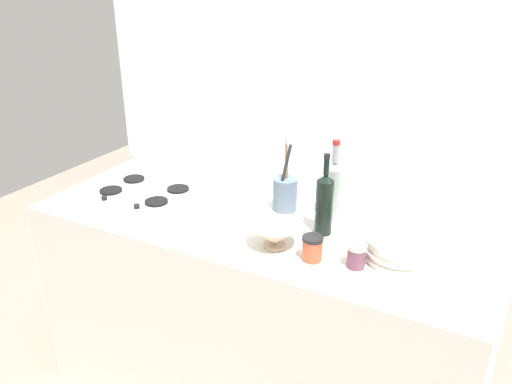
{
  "coord_description": "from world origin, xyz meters",
  "views": [
    {
      "loc": [
        0.85,
        -1.6,
        1.81
      ],
      "look_at": [
        0.0,
        0.0,
        1.02
      ],
      "focal_mm": 35.81,
      "sensor_mm": 36.0,
      "label": 1
    }
  ],
  "objects_px": {
    "plate_stack": "(401,249)",
    "wine_bottle_leftmost": "(324,203)",
    "mixing_bowl": "(275,235)",
    "stovetop_hob": "(145,193)",
    "wine_bottle_mid_left": "(333,189)",
    "condiment_jar_front": "(356,256)",
    "condiment_jar_rear": "(312,248)",
    "utensil_crock": "(285,193)",
    "butter_dish": "(214,217)"
  },
  "relations": [
    {
      "from": "wine_bottle_leftmost",
      "to": "condiment_jar_front",
      "type": "distance_m",
      "value": 0.27
    },
    {
      "from": "stovetop_hob",
      "to": "condiment_jar_rear",
      "type": "relative_size",
      "value": 5.62
    },
    {
      "from": "wine_bottle_leftmost",
      "to": "wine_bottle_mid_left",
      "type": "relative_size",
      "value": 0.97
    },
    {
      "from": "wine_bottle_leftmost",
      "to": "mixing_bowl",
      "type": "relative_size",
      "value": 1.73
    },
    {
      "from": "plate_stack",
      "to": "mixing_bowl",
      "type": "bearing_deg",
      "value": -163.45
    },
    {
      "from": "condiment_jar_front",
      "to": "condiment_jar_rear",
      "type": "height_order",
      "value": "condiment_jar_rear"
    },
    {
      "from": "utensil_crock",
      "to": "condiment_jar_front",
      "type": "distance_m",
      "value": 0.49
    },
    {
      "from": "wine_bottle_mid_left",
      "to": "butter_dish",
      "type": "distance_m",
      "value": 0.48
    },
    {
      "from": "stovetop_hob",
      "to": "condiment_jar_rear",
      "type": "xyz_separation_m",
      "value": [
        0.85,
        -0.16,
        0.03
      ]
    },
    {
      "from": "plate_stack",
      "to": "wine_bottle_leftmost",
      "type": "bearing_deg",
      "value": 169.59
    },
    {
      "from": "stovetop_hob",
      "to": "condiment_jar_front",
      "type": "relative_size",
      "value": 6.13
    },
    {
      "from": "utensil_crock",
      "to": "mixing_bowl",
      "type": "bearing_deg",
      "value": -71.59
    },
    {
      "from": "plate_stack",
      "to": "condiment_jar_front",
      "type": "relative_size",
      "value": 3.09
    },
    {
      "from": "plate_stack",
      "to": "condiment_jar_rear",
      "type": "height_order",
      "value": "condiment_jar_rear"
    },
    {
      "from": "stovetop_hob",
      "to": "condiment_jar_rear",
      "type": "bearing_deg",
      "value": -10.33
    },
    {
      "from": "mixing_bowl",
      "to": "stovetop_hob",
      "type": "bearing_deg",
      "value": 169.1
    },
    {
      "from": "stovetop_hob",
      "to": "butter_dish",
      "type": "xyz_separation_m",
      "value": [
        0.41,
        -0.09,
        0.01
      ]
    },
    {
      "from": "stovetop_hob",
      "to": "utensil_crock",
      "type": "relative_size",
      "value": 1.54
    },
    {
      "from": "wine_bottle_mid_left",
      "to": "condiment_jar_front",
      "type": "xyz_separation_m",
      "value": [
        0.2,
        -0.31,
        -0.08
      ]
    },
    {
      "from": "butter_dish",
      "to": "condiment_jar_front",
      "type": "distance_m",
      "value": 0.58
    },
    {
      "from": "mixing_bowl",
      "to": "condiment_jar_front",
      "type": "distance_m",
      "value": 0.3
    },
    {
      "from": "butter_dish",
      "to": "condiment_jar_rear",
      "type": "xyz_separation_m",
      "value": [
        0.44,
        -0.07,
        0.02
      ]
    },
    {
      "from": "wine_bottle_leftmost",
      "to": "condiment_jar_rear",
      "type": "relative_size",
      "value": 3.55
    },
    {
      "from": "condiment_jar_rear",
      "to": "utensil_crock",
      "type": "bearing_deg",
      "value": 128.4
    },
    {
      "from": "stovetop_hob",
      "to": "plate_stack",
      "type": "xyz_separation_m",
      "value": [
        1.11,
        -0.01,
        0.03
      ]
    },
    {
      "from": "stovetop_hob",
      "to": "condiment_jar_rear",
      "type": "height_order",
      "value": "condiment_jar_rear"
    },
    {
      "from": "stovetop_hob",
      "to": "plate_stack",
      "type": "distance_m",
      "value": 1.12
    },
    {
      "from": "plate_stack",
      "to": "utensil_crock",
      "type": "bearing_deg",
      "value": 161.49
    },
    {
      "from": "wine_bottle_leftmost",
      "to": "wine_bottle_mid_left",
      "type": "height_order",
      "value": "wine_bottle_mid_left"
    },
    {
      "from": "wine_bottle_leftmost",
      "to": "mixing_bowl",
      "type": "xyz_separation_m",
      "value": [
        -0.11,
        -0.18,
        -0.08
      ]
    },
    {
      "from": "wine_bottle_mid_left",
      "to": "butter_dish",
      "type": "relative_size",
      "value": 1.96
    },
    {
      "from": "wine_bottle_leftmost",
      "to": "condiment_jar_rear",
      "type": "bearing_deg",
      "value": -79.12
    },
    {
      "from": "stovetop_hob",
      "to": "mixing_bowl",
      "type": "distance_m",
      "value": 0.71
    },
    {
      "from": "utensil_crock",
      "to": "condiment_jar_rear",
      "type": "bearing_deg",
      "value": -51.6
    },
    {
      "from": "stovetop_hob",
      "to": "condiment_jar_rear",
      "type": "distance_m",
      "value": 0.87
    },
    {
      "from": "butter_dish",
      "to": "stovetop_hob",
      "type": "bearing_deg",
      "value": 168.27
    },
    {
      "from": "wine_bottle_leftmost",
      "to": "utensil_crock",
      "type": "xyz_separation_m",
      "value": [
        -0.21,
        0.12,
        -0.05
      ]
    },
    {
      "from": "butter_dish",
      "to": "plate_stack",
      "type": "bearing_deg",
      "value": 6.09
    },
    {
      "from": "butter_dish",
      "to": "condiment_jar_rear",
      "type": "distance_m",
      "value": 0.44
    },
    {
      "from": "plate_stack",
      "to": "condiment_jar_rear",
      "type": "bearing_deg",
      "value": -151.33
    },
    {
      "from": "mixing_bowl",
      "to": "utensil_crock",
      "type": "relative_size",
      "value": 0.56
    },
    {
      "from": "wine_bottle_leftmost",
      "to": "mixing_bowl",
      "type": "distance_m",
      "value": 0.23
    },
    {
      "from": "wine_bottle_mid_left",
      "to": "mixing_bowl",
      "type": "height_order",
      "value": "wine_bottle_mid_left"
    },
    {
      "from": "mixing_bowl",
      "to": "utensil_crock",
      "type": "distance_m",
      "value": 0.31
    },
    {
      "from": "plate_stack",
      "to": "butter_dish",
      "type": "bearing_deg",
      "value": -173.91
    },
    {
      "from": "utensil_crock",
      "to": "condiment_jar_rear",
      "type": "xyz_separation_m",
      "value": [
        0.25,
        -0.32,
        -0.03
      ]
    },
    {
      "from": "wine_bottle_mid_left",
      "to": "butter_dish",
      "type": "bearing_deg",
      "value": -145.52
    },
    {
      "from": "mixing_bowl",
      "to": "utensil_crock",
      "type": "bearing_deg",
      "value": 108.41
    },
    {
      "from": "butter_dish",
      "to": "wine_bottle_mid_left",
      "type": "bearing_deg",
      "value": 34.48
    },
    {
      "from": "plate_stack",
      "to": "condiment_jar_front",
      "type": "distance_m",
      "value": 0.17
    }
  ]
}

